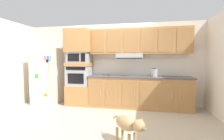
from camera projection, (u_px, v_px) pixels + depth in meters
ground_plane at (103, 114)px, 3.98m from camera, size 9.60×9.60×0.00m
back_kitchen_wall at (111, 64)px, 4.98m from camera, size 6.20×0.12×2.50m
side_panel_left at (7, 65)px, 4.42m from camera, size 0.12×7.10×2.50m
refrigerator at (47, 76)px, 4.96m from camera, size 0.76×0.73×1.76m
oven_base_cabinet at (80, 95)px, 4.87m from camera, size 0.74×0.62×0.60m
built_in_oven at (80, 76)px, 4.82m from camera, size 0.70×0.62×0.60m
appliance_mid_shelf at (79, 64)px, 4.80m from camera, size 0.74×0.62×0.10m
microwave at (79, 57)px, 4.79m from camera, size 0.64×0.54×0.32m
appliance_upper_cabinet at (79, 41)px, 4.75m from camera, size 0.74×0.62×0.68m
lower_cabinet_run at (138, 92)px, 4.52m from camera, size 2.89×0.63×0.88m
countertop_slab at (139, 77)px, 4.49m from camera, size 2.93×0.64×0.04m
backsplash_panel at (139, 67)px, 4.75m from camera, size 2.93×0.02×0.50m
upper_cabinet_with_hood at (139, 42)px, 4.54m from camera, size 2.89×0.48×0.88m
screwdriver at (109, 75)px, 4.59m from camera, size 0.14×0.12×0.03m
electric_kettle at (154, 73)px, 4.35m from camera, size 0.17×0.17×0.24m
dog at (128, 125)px, 2.49m from camera, size 0.60×0.57×0.54m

